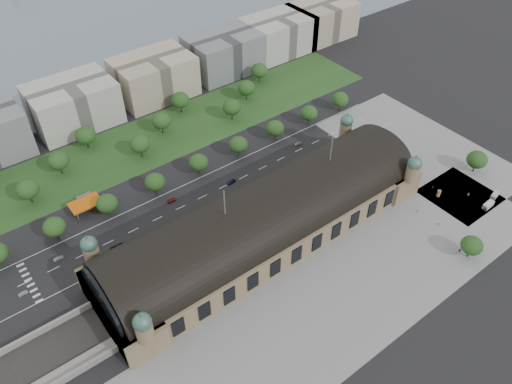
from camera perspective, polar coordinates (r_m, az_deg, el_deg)
ground at (r=217.37m, az=1.08°, el=-5.10°), size 900.00×900.00×0.00m
station at (r=209.96m, az=1.12°, el=-3.19°), size 150.00×48.40×44.30m
plaza_south at (r=202.49m, az=11.23°, el=-11.01°), size 190.00×48.00×0.12m
plaza_east at (r=277.49m, az=18.12°, el=4.64°), size 56.00×100.00×0.12m
road_slab at (r=232.66m, az=-8.62°, el=-1.78°), size 260.00×26.00×0.10m
grass_belt at (r=273.43m, az=-13.63°, el=5.05°), size 300.00×45.00×0.10m
petrol_station at (r=241.88m, az=-18.90°, el=-1.01°), size 14.00×13.00×5.05m
lake at (r=452.46m, az=-24.21°, el=17.92°), size 700.00×320.00×0.08m
office_3 at (r=295.35m, az=-20.15°, el=9.39°), size 45.00×32.00×24.00m
office_4 at (r=309.88m, az=-11.57°, el=12.77°), size 45.00×32.00×24.00m
office_5 at (r=331.39m, az=-3.74°, el=15.53°), size 45.00×32.00×24.00m
office_6 at (r=355.68m, az=2.53°, el=17.51°), size 45.00×32.00×24.00m
office_7 at (r=380.45m, az=7.47°, el=18.90°), size 45.00×32.00×24.00m
tree_row_2 at (r=227.51m, az=-22.07°, el=-3.73°), size 9.60×9.60×11.52m
tree_row_3 at (r=230.96m, az=-16.66°, el=-1.26°), size 9.60×9.60×11.52m
tree_row_4 at (r=236.80m, az=-11.48°, el=1.13°), size 9.60×9.60×11.52m
tree_row_5 at (r=244.87m, az=-6.58°, el=3.37°), size 9.60×9.60×11.52m
tree_row_6 at (r=254.95m, az=-2.02°, el=5.43°), size 9.60×9.60×11.52m
tree_row_7 at (r=266.81m, az=2.20°, el=7.29°), size 9.60×9.60×11.52m
tree_row_8 at (r=280.23m, az=6.06°, el=8.95°), size 9.60×9.60×11.52m
tree_row_9 at (r=294.99m, az=9.59°, el=10.41°), size 9.60×9.60×11.52m
tree_belt_3 at (r=250.05m, az=-24.65°, el=0.28°), size 10.40×10.40×12.48m
tree_belt_4 at (r=261.81m, az=-21.65°, el=3.35°), size 10.40×10.40×12.48m
tree_belt_5 at (r=274.91m, az=-18.91°, el=6.14°), size 10.40×10.40×12.48m
tree_belt_6 at (r=260.86m, az=-13.12°, el=5.35°), size 10.40×10.40×12.48m
tree_belt_7 at (r=276.10m, az=-10.77°, el=8.00°), size 10.40×10.40×12.48m
tree_belt_8 at (r=292.28m, az=-8.65°, el=10.35°), size 10.40×10.40×12.48m
tree_belt_9 at (r=282.96m, az=-2.79°, el=9.65°), size 10.40×10.40×12.48m
tree_belt_10 at (r=300.70m, az=-1.12°, el=11.81°), size 10.40×10.40×12.48m
tree_belt_11 at (r=319.03m, az=0.38°, el=13.71°), size 10.40×10.40×12.48m
tree_plaza_ne at (r=267.99m, az=23.94°, el=3.40°), size 10.00×10.00×11.69m
tree_plaza_s at (r=222.84m, az=23.43°, el=-5.63°), size 9.00×9.00×10.64m
traffic_car_0 at (r=217.01m, az=-25.10°, el=-10.44°), size 3.94×1.70×1.33m
traffic_car_1 at (r=223.65m, az=-21.63°, el=-7.08°), size 4.09×1.48×1.34m
traffic_car_2 at (r=220.03m, az=-15.61°, el=-6.10°), size 6.04×3.08×1.64m
traffic_car_3 at (r=236.08m, az=-9.58°, el=-0.92°), size 4.59×2.20×1.29m
traffic_car_4 at (r=242.66m, az=-2.87°, el=1.19°), size 4.96×2.42×1.63m
traffic_car_5 at (r=267.54m, az=4.89°, el=5.52°), size 5.01×2.16×1.60m
parked_car_0 at (r=212.03m, az=-14.85°, el=-8.30°), size 4.88×3.48×1.53m
parked_car_1 at (r=210.19m, az=-18.00°, el=-9.80°), size 6.27×5.30×1.60m
parked_car_2 at (r=211.73m, az=-17.19°, el=-9.08°), size 5.33×4.26×1.45m
parked_car_3 at (r=215.07m, az=-14.74°, el=-7.35°), size 4.52×3.58×1.44m
parked_car_4 at (r=221.17m, az=-7.87°, el=-4.29°), size 4.61×3.11×1.44m
parked_car_5 at (r=213.19m, az=-13.29°, el=-7.52°), size 6.47×5.60×1.65m
parked_car_6 at (r=216.62m, az=-11.11°, el=-6.04°), size 6.06×4.17×1.63m
bus_west at (r=225.41m, az=-6.62°, el=-2.74°), size 11.03×2.78×3.06m
bus_mid at (r=236.33m, az=-0.90°, el=0.12°), size 10.73×3.36×2.94m
bus_east at (r=249.08m, az=3.83°, el=2.62°), size 11.36×3.60×3.11m
van_east at (r=259.91m, az=25.61°, el=-0.37°), size 5.77×3.14×2.37m
van_south at (r=252.93m, az=24.98°, el=-1.40°), size 6.15×2.66×2.63m
advertising_column at (r=249.76m, az=20.16°, el=-0.15°), size 1.87×1.87×3.55m
pedestrian_0 at (r=238.94m, az=17.96°, el=-2.07°), size 0.91×0.74×1.63m
pedestrian_1 at (r=235.49m, az=20.14°, el=-3.50°), size 0.69×0.75×1.71m
pedestrian_2 at (r=253.88m, az=19.56°, el=0.55°), size 1.03×1.05×1.92m
pedestrian_3 at (r=249.91m, az=24.77°, el=-2.03°), size 1.14×0.95×1.76m
pedestrian_4 at (r=227.24m, az=22.24°, el=-6.23°), size 1.13×1.35×1.94m
pedestrian_5 at (r=256.02m, az=23.12°, el=-0.23°), size 0.94×1.02×1.82m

